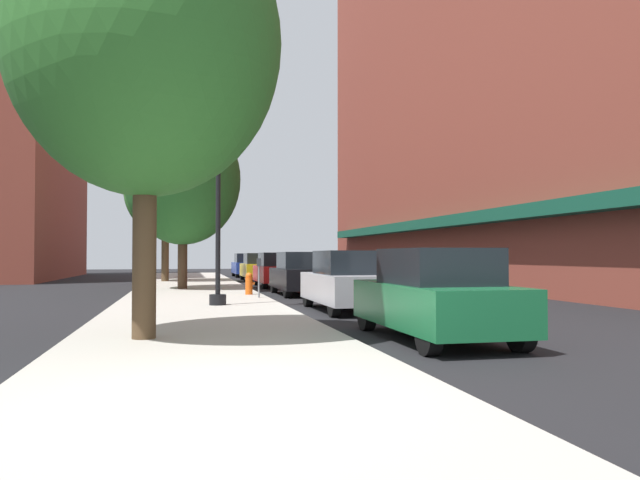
{
  "coord_description": "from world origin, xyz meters",
  "views": [
    {
      "loc": [
        -0.46,
        -6.32,
        1.54
      ],
      "look_at": [
        4.48,
        15.46,
        2.09
      ],
      "focal_mm": 34.2,
      "sensor_mm": 36.0,
      "label": 1
    }
  ],
  "objects": [
    {
      "name": "ground_plane",
      "position": [
        4.0,
        18.0,
        0.0
      ],
      "size": [
        90.0,
        90.0,
        0.0
      ],
      "primitive_type": "plane",
      "color": "black"
    },
    {
      "name": "sidewalk_slab",
      "position": [
        0.0,
        19.0,
        0.06
      ],
      "size": [
        4.8,
        50.0,
        0.12
      ],
      "primitive_type": "cube",
      "color": "#A8A399",
      "rests_on": "ground"
    },
    {
      "name": "building_right_brick",
      "position": [
        14.99,
        22.0,
        12.79
      ],
      "size": [
        6.8,
        40.0,
        25.63
      ],
      "color": "brown",
      "rests_on": "ground"
    },
    {
      "name": "building_far_background",
      "position": [
        -11.01,
        37.0,
        9.47
      ],
      "size": [
        6.8,
        18.0,
        18.99
      ],
      "color": "brown",
      "rests_on": "ground"
    },
    {
      "name": "lamppost",
      "position": [
        0.54,
        11.25,
        3.2
      ],
      "size": [
        0.48,
        0.48,
        5.9
      ],
      "color": "black",
      "rests_on": "sidewalk_slab"
    },
    {
      "name": "fire_hydrant",
      "position": [
        1.9,
        15.64,
        0.52
      ],
      "size": [
        0.33,
        0.26,
        0.79
      ],
      "color": "#E05614",
      "rests_on": "sidewalk_slab"
    },
    {
      "name": "parking_meter_near",
      "position": [
        2.05,
        13.97,
        0.95
      ],
      "size": [
        0.14,
        0.09,
        1.31
      ],
      "color": "slate",
      "rests_on": "sidewalk_slab"
    },
    {
      "name": "tree_near",
      "position": [
        -0.44,
        20.07,
        4.76
      ],
      "size": [
        4.86,
        4.86,
        7.44
      ],
      "color": "#422D1E",
      "rests_on": "sidewalk_slab"
    },
    {
      "name": "tree_mid",
      "position": [
        -1.36,
        28.0,
        5.13
      ],
      "size": [
        4.45,
        4.45,
        7.58
      ],
      "color": "#4C3823",
      "rests_on": "sidewalk_slab"
    },
    {
      "name": "tree_far",
      "position": [
        -1.09,
        4.47,
        5.21
      ],
      "size": [
        4.66,
        4.66,
        7.78
      ],
      "color": "#4C3823",
      "rests_on": "sidewalk_slab"
    },
    {
      "name": "car_green",
      "position": [
        4.0,
        3.96,
        0.81
      ],
      "size": [
        1.8,
        4.3,
        1.66
      ],
      "rotation": [
        0.0,
        0.0,
        -0.01
      ],
      "color": "black",
      "rests_on": "ground"
    },
    {
      "name": "car_silver",
      "position": [
        4.0,
        9.89,
        0.81
      ],
      "size": [
        1.8,
        4.3,
        1.66
      ],
      "rotation": [
        0.0,
        0.0,
        -0.01
      ],
      "color": "black",
      "rests_on": "ground"
    },
    {
      "name": "car_black",
      "position": [
        4.0,
        16.77,
        0.81
      ],
      "size": [
        1.8,
        4.3,
        1.66
      ],
      "rotation": [
        0.0,
        0.0,
        -0.03
      ],
      "color": "black",
      "rests_on": "ground"
    },
    {
      "name": "car_red",
      "position": [
        4.0,
        22.82,
        0.81
      ],
      "size": [
        1.8,
        4.3,
        1.66
      ],
      "rotation": [
        0.0,
        0.0,
        -0.02
      ],
      "color": "black",
      "rests_on": "ground"
    },
    {
      "name": "car_yellow",
      "position": [
        4.0,
        30.13,
        0.81
      ],
      "size": [
        1.8,
        4.3,
        1.66
      ],
      "rotation": [
        0.0,
        0.0,
        -0.01
      ],
      "color": "black",
      "rests_on": "ground"
    },
    {
      "name": "car_blue",
      "position": [
        4.0,
        36.85,
        0.81
      ],
      "size": [
        1.8,
        4.3,
        1.66
      ],
      "rotation": [
        0.0,
        0.0,
        -0.03
      ],
      "color": "black",
      "rests_on": "ground"
    }
  ]
}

